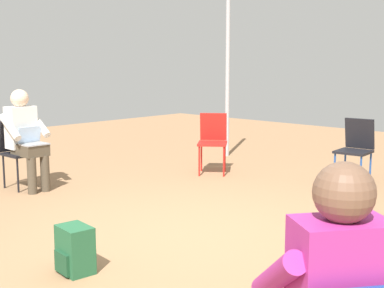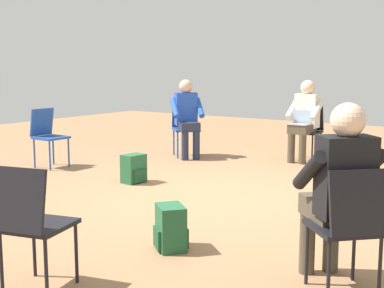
% 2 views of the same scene
% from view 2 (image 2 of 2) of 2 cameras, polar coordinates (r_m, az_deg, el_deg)
% --- Properties ---
extents(ground_plane, '(16.53, 16.53, 0.00)m').
position_cam_2_polar(ground_plane, '(5.97, 1.47, -5.82)').
color(ground_plane, '#99704C').
extents(chair_west, '(0.52, 0.49, 0.85)m').
position_cam_2_polar(chair_west, '(3.58, -16.81, -7.71)').
color(chair_west, black).
rests_on(chair_west, ground).
extents(chair_southwest, '(0.58, 0.58, 0.85)m').
position_cam_2_polar(chair_southwest, '(3.51, 16.42, -8.00)').
color(chair_southwest, black).
rests_on(chair_southwest, ground).
extents(chair_north, '(0.41, 0.45, 0.85)m').
position_cam_2_polar(chair_north, '(7.98, -15.16, 1.13)').
color(chair_north, '#1E4799').
rests_on(chair_north, ground).
extents(chair_northeast, '(0.58, 0.59, 0.85)m').
position_cam_2_polar(chair_northeast, '(8.69, -0.74, 2.00)').
color(chair_northeast, '#1E4799').
rests_on(chair_northeast, ground).
extents(chair_east, '(0.44, 0.40, 0.85)m').
position_cam_2_polar(chair_east, '(8.53, 12.31, 1.69)').
color(chair_east, black).
rests_on(chair_east, ground).
extents(person_with_laptop, '(0.52, 0.49, 1.24)m').
position_cam_2_polar(person_with_laptop, '(8.35, 11.91, 2.92)').
color(person_with_laptop, '#4C4233').
rests_on(person_with_laptop, ground).
extents(person_in_blue, '(0.63, 0.63, 1.24)m').
position_cam_2_polar(person_in_blue, '(8.51, -0.52, 3.21)').
color(person_in_blue, '#23283D').
rests_on(person_in_blue, ground).
extents(person_in_black, '(0.63, 0.63, 1.24)m').
position_cam_2_polar(person_in_black, '(3.61, 15.36, -4.28)').
color(person_in_black, '#4C4233').
rests_on(person_in_black, ground).
extents(backpack_near_laptop_user, '(0.30, 0.27, 0.36)m').
position_cam_2_polar(backpack_near_laptop_user, '(6.76, -6.24, -2.81)').
color(backpack_near_laptop_user, '#235B38').
rests_on(backpack_near_laptop_user, ground).
extents(backpack_by_empty_chair, '(0.33, 0.34, 0.36)m').
position_cam_2_polar(backpack_by_empty_chair, '(4.34, -2.28, -9.16)').
color(backpack_by_empty_chair, '#235B38').
rests_on(backpack_by_empty_chair, ground).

